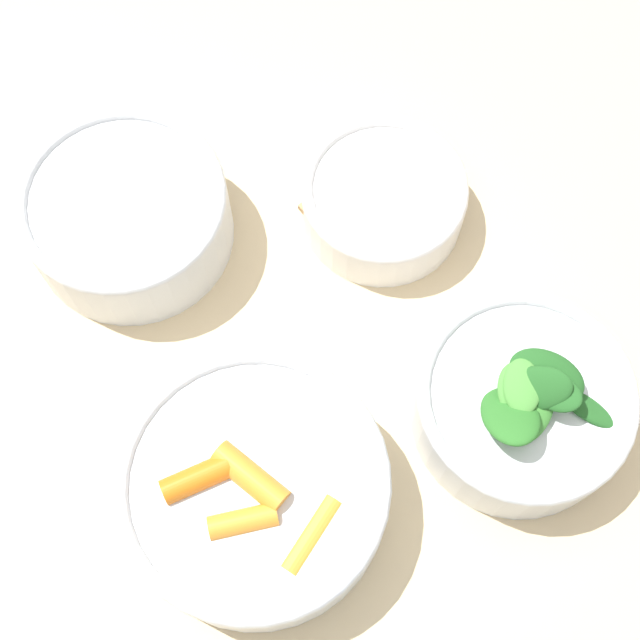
# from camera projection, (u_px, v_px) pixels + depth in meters

# --- Properties ---
(ground_plane) EXTENTS (10.00, 10.00, 0.00)m
(ground_plane) POSITION_uv_depth(u_px,v_px,m) (336.00, 511.00, 1.40)
(ground_plane) COLOR brown
(dining_table) EXTENTS (1.05, 1.00, 0.77)m
(dining_table) POSITION_uv_depth(u_px,v_px,m) (349.00, 386.00, 0.80)
(dining_table) COLOR beige
(dining_table) RESTS_ON ground_plane
(bowl_carrots) EXTENTS (0.19, 0.19, 0.07)m
(bowl_carrots) POSITION_uv_depth(u_px,v_px,m) (256.00, 490.00, 0.61)
(bowl_carrots) COLOR silver
(bowl_carrots) RESTS_ON dining_table
(bowl_greens) EXTENTS (0.16, 0.16, 0.09)m
(bowl_greens) POSITION_uv_depth(u_px,v_px,m) (523.00, 404.00, 0.63)
(bowl_greens) COLOR silver
(bowl_greens) RESTS_ON dining_table
(bowl_beans_hotdog) EXTENTS (0.16, 0.16, 0.06)m
(bowl_beans_hotdog) POSITION_uv_depth(u_px,v_px,m) (129.00, 217.00, 0.69)
(bowl_beans_hotdog) COLOR silver
(bowl_beans_hotdog) RESTS_ON dining_table
(bowl_cookies) EXTENTS (0.13, 0.13, 0.05)m
(bowl_cookies) POSITION_uv_depth(u_px,v_px,m) (382.00, 199.00, 0.71)
(bowl_cookies) COLOR white
(bowl_cookies) RESTS_ON dining_table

